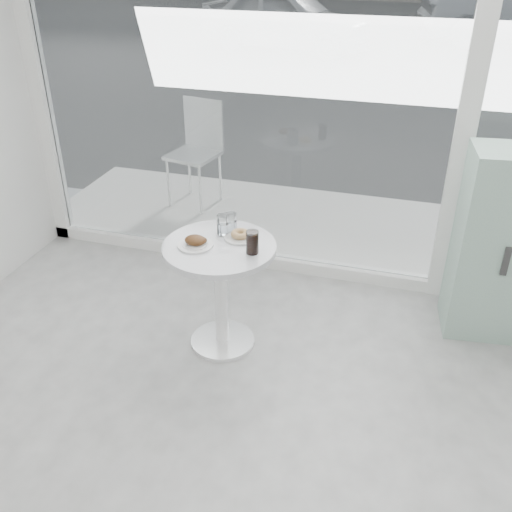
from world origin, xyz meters
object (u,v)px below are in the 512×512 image
(plate_fritter, at_px, (196,242))
(cola_glass, at_px, (252,243))
(water_tumbler_a, at_px, (223,226))
(car_white, at_px, (287,19))
(main_table, at_px, (220,275))
(patio_chair, at_px, (198,146))
(mint_cabinet, at_px, (503,246))
(plate_donut, at_px, (240,236))
(water_tumbler_b, at_px, (231,223))

(plate_fritter, height_order, cola_glass, cola_glass)
(water_tumbler_a, xyz_separation_m, cola_glass, (0.25, -0.19, 0.01))
(car_white, bearing_deg, water_tumbler_a, -157.63)
(main_table, distance_m, patio_chair, 2.33)
(mint_cabinet, relative_size, cola_glass, 8.97)
(plate_fritter, xyz_separation_m, water_tumbler_a, (0.11, 0.20, 0.03))
(main_table, xyz_separation_m, plate_donut, (0.10, 0.12, 0.24))
(main_table, relative_size, plate_fritter, 3.42)
(main_table, relative_size, patio_chair, 0.75)
(car_white, distance_m, water_tumbler_b, 10.89)
(water_tumbler_b, bearing_deg, patio_chair, 117.64)
(car_white, relative_size, water_tumbler_a, 30.46)
(patio_chair, bearing_deg, plate_donut, -49.79)
(main_table, distance_m, mint_cabinet, 1.89)
(plate_donut, bearing_deg, water_tumbler_b, 139.29)
(patio_chair, height_order, plate_fritter, patio_chair)
(car_white, height_order, cola_glass, car_white)
(main_table, distance_m, water_tumbler_b, 0.34)
(water_tumbler_b, bearing_deg, water_tumbler_a, -125.49)
(patio_chair, relative_size, water_tumbler_a, 7.71)
(mint_cabinet, height_order, plate_donut, mint_cabinet)
(water_tumbler_b, distance_m, cola_glass, 0.32)
(water_tumbler_b, bearing_deg, mint_cabinet, 16.50)
(patio_chair, distance_m, water_tumbler_a, 2.19)
(water_tumbler_a, bearing_deg, mint_cabinet, 17.63)
(water_tumbler_a, bearing_deg, plate_donut, -13.12)
(mint_cabinet, xyz_separation_m, water_tumbler_b, (-1.74, -0.51, 0.17))
(patio_chair, bearing_deg, plate_fritter, -56.95)
(water_tumbler_b, bearing_deg, car_white, 101.92)
(main_table, height_order, mint_cabinet, mint_cabinet)
(plate_donut, xyz_separation_m, water_tumbler_b, (-0.09, 0.08, 0.04))
(main_table, xyz_separation_m, water_tumbler_b, (0.01, 0.20, 0.28))
(mint_cabinet, relative_size, water_tumbler_a, 9.98)
(plate_donut, bearing_deg, main_table, -129.14)
(car_white, bearing_deg, mint_cabinet, -147.87)
(main_table, height_order, patio_chair, patio_chair)
(main_table, relative_size, water_tumbler_b, 6.00)
(car_white, distance_m, plate_fritter, 11.11)
(patio_chair, height_order, car_white, car_white)
(plate_donut, bearing_deg, mint_cabinet, 19.78)
(main_table, distance_m, plate_fritter, 0.29)
(main_table, distance_m, plate_donut, 0.29)
(plate_fritter, height_order, plate_donut, plate_fritter)
(main_table, height_order, water_tumbler_a, water_tumbler_a)
(plate_donut, bearing_deg, car_white, 102.30)
(plate_fritter, bearing_deg, mint_cabinet, 22.12)
(mint_cabinet, distance_m, patio_chair, 3.07)
(cola_glass, bearing_deg, water_tumbler_b, 132.66)
(plate_donut, bearing_deg, water_tumbler_a, 166.88)
(car_white, bearing_deg, patio_chair, -161.18)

